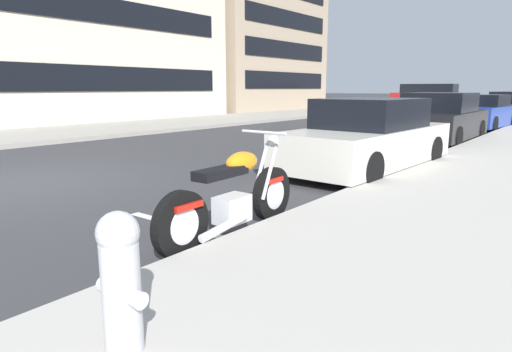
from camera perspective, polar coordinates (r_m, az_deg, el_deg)
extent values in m
plane|color=#333335|center=(8.68, -27.86, -0.81)|extent=(260.00, 260.00, 0.00)
cube|color=gray|center=(21.65, -6.55, 7.13)|extent=(120.00, 5.00, 0.14)
cube|color=silver|center=(5.24, -8.20, -6.85)|extent=(0.12, 2.20, 0.01)
cylinder|color=black|center=(5.47, 2.06, -2.33)|extent=(0.68, 0.13, 0.67)
cylinder|color=silver|center=(5.47, 2.06, -2.33)|extent=(0.37, 0.13, 0.37)
cylinder|color=black|center=(4.31, -9.73, -6.27)|extent=(0.68, 0.13, 0.67)
cylinder|color=silver|center=(4.31, -9.73, -6.27)|extent=(0.37, 0.13, 0.37)
cube|color=silver|center=(4.87, -3.12, -4.28)|extent=(0.41, 0.27, 0.30)
cube|color=black|center=(4.63, -4.58, 0.45)|extent=(0.69, 0.24, 0.10)
ellipsoid|color=orange|center=(4.89, -1.85, 1.79)|extent=(0.49, 0.26, 0.24)
cube|color=#B7190F|center=(4.29, -9.33, -3.75)|extent=(0.37, 0.19, 0.06)
cube|color=#B7190F|center=(5.41, 1.95, -0.47)|extent=(0.32, 0.17, 0.06)
cylinder|color=silver|center=(5.32, 0.56, 0.76)|extent=(0.34, 0.05, 0.65)
cylinder|color=silver|center=(5.24, 1.81, 0.60)|extent=(0.34, 0.05, 0.65)
cylinder|color=silver|center=(5.19, 1.00, 5.68)|extent=(0.06, 0.62, 0.04)
sphere|color=silver|center=(5.37, 2.23, 4.57)|extent=(0.15, 0.15, 0.15)
cylinder|color=silver|center=(4.59, -4.12, -6.58)|extent=(0.71, 0.11, 0.16)
cube|color=beige|center=(9.09, 14.34, 3.90)|extent=(4.54, 1.92, 0.70)
cube|color=black|center=(9.09, 14.71, 7.91)|extent=(2.23, 1.68, 0.57)
cylinder|color=black|center=(10.77, 14.05, 3.96)|extent=(0.63, 0.25, 0.62)
cylinder|color=black|center=(10.18, 21.94, 3.07)|extent=(0.63, 0.25, 0.62)
cylinder|color=black|center=(8.26, 4.83, 2.10)|extent=(0.63, 0.25, 0.62)
cylinder|color=black|center=(7.47, 14.60, 0.80)|extent=(0.63, 0.25, 0.62)
cube|color=black|center=(14.74, 22.70, 6.24)|extent=(4.40, 1.87, 0.76)
cube|color=black|center=(14.62, 22.80, 8.82)|extent=(2.16, 1.72, 0.57)
cylinder|color=black|center=(16.39, 21.11, 5.96)|extent=(0.62, 0.22, 0.62)
cylinder|color=black|center=(15.98, 27.00, 5.37)|extent=(0.62, 0.22, 0.62)
cylinder|color=black|center=(13.65, 17.51, 5.26)|extent=(0.62, 0.22, 0.62)
cylinder|color=black|center=(13.15, 24.52, 4.56)|extent=(0.62, 0.22, 0.62)
cube|color=navy|center=(19.98, 27.14, 6.99)|extent=(4.28, 2.05, 0.77)
cube|color=black|center=(19.92, 27.27, 8.72)|extent=(2.07, 1.76, 0.45)
cylinder|color=black|center=(21.54, 25.97, 6.69)|extent=(0.63, 0.26, 0.62)
cylinder|color=black|center=(21.15, 30.17, 6.23)|extent=(0.63, 0.26, 0.62)
cylinder|color=black|center=(18.91, 23.62, 6.39)|extent=(0.63, 0.26, 0.62)
cylinder|color=black|center=(18.47, 28.38, 5.89)|extent=(0.63, 0.26, 0.62)
cube|color=#AD1919|center=(25.37, 30.31, 7.30)|extent=(4.58, 1.94, 0.72)
cylinder|color=black|center=(26.99, 29.03, 7.12)|extent=(0.63, 0.24, 0.62)
cylinder|color=black|center=(24.06, 27.70, 6.90)|extent=(0.63, 0.24, 0.62)
cube|color=maroon|center=(36.43, 21.42, 9.22)|extent=(2.20, 5.38, 1.00)
cube|color=black|center=(36.42, 21.52, 10.53)|extent=(2.03, 3.89, 0.67)
cylinder|color=black|center=(36.08, 18.20, 8.79)|extent=(0.29, 0.77, 0.76)
cylinder|color=black|center=(37.81, 19.07, 8.82)|extent=(0.29, 0.77, 0.76)
cylinder|color=black|center=(35.13, 23.86, 8.34)|extent=(0.29, 0.77, 0.76)
cylinder|color=black|center=(36.92, 24.48, 8.39)|extent=(0.29, 0.77, 0.76)
cylinder|color=#B7B7BC|center=(2.69, -16.99, -14.82)|extent=(0.22, 0.22, 0.65)
sphere|color=#B7B7BC|center=(2.55, -17.49, -7.01)|extent=(0.24, 0.24, 0.24)
cylinder|color=#B7B7BC|center=(2.78, -18.75, -13.28)|extent=(0.10, 0.08, 0.10)
cylinder|color=#B7B7BC|center=(2.57, -15.16, -15.17)|extent=(0.10, 0.08, 0.10)
cube|color=beige|center=(26.26, -25.58, 16.84)|extent=(14.96, 11.44, 9.27)
cube|color=black|center=(21.16, -17.76, 11.92)|extent=(12.57, 0.06, 1.10)
cube|color=black|center=(21.41, -18.25, 19.62)|extent=(12.57, 0.06, 1.10)
cube|color=tan|center=(33.81, -1.86, 16.87)|extent=(11.00, 8.15, 9.80)
cube|color=black|center=(31.20, 4.12, 12.27)|extent=(9.24, 0.06, 1.10)
cube|color=black|center=(31.30, 4.17, 15.97)|extent=(9.24, 0.06, 1.10)
cube|color=black|center=(31.53, 4.23, 19.64)|extent=(9.24, 0.06, 1.10)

